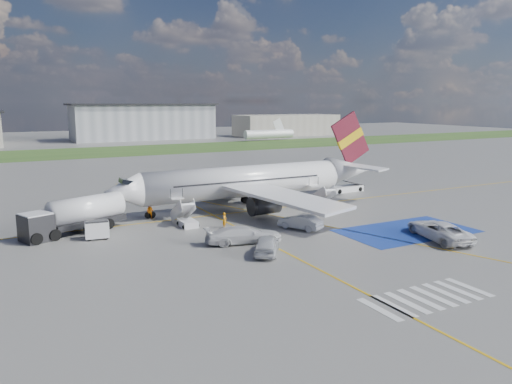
% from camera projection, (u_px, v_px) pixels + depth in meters
% --- Properties ---
extents(ground, '(400.00, 400.00, 0.00)m').
position_uv_depth(ground, '(305.00, 234.00, 50.64)').
color(ground, '#60605E').
rests_on(ground, ground).
extents(grass_strip, '(400.00, 30.00, 0.01)m').
position_uv_depth(grass_strip, '(110.00, 151.00, 133.42)').
color(grass_strip, '#2D4C1E').
rests_on(grass_strip, ground).
extents(taxiway_line_main, '(120.00, 0.20, 0.01)m').
position_uv_depth(taxiway_line_main, '(251.00, 211.00, 61.09)').
color(taxiway_line_main, gold).
rests_on(taxiway_line_main, ground).
extents(taxiway_line_cross, '(0.20, 60.00, 0.01)m').
position_uv_depth(taxiway_line_cross, '(321.00, 270.00, 39.64)').
color(taxiway_line_cross, gold).
rests_on(taxiway_line_cross, ground).
extents(taxiway_line_diag, '(20.71, 56.45, 0.01)m').
position_uv_depth(taxiway_line_diag, '(251.00, 211.00, 61.09)').
color(taxiway_line_diag, gold).
rests_on(taxiway_line_diag, ground).
extents(staging_box, '(14.00, 8.00, 0.01)m').
position_uv_depth(staging_box, '(407.00, 231.00, 51.71)').
color(staging_box, navy).
rests_on(staging_box, ground).
extents(crosswalk, '(9.00, 4.00, 0.01)m').
position_uv_depth(crosswalk, '(427.00, 298.00, 34.13)').
color(crosswalk, silver).
rests_on(crosswalk, ground).
extents(terminal_centre, '(48.00, 18.00, 12.00)m').
position_uv_depth(terminal_centre, '(143.00, 122.00, 176.33)').
color(terminal_centre, gray).
rests_on(terminal_centre, ground).
extents(terminal_east, '(40.00, 16.00, 8.00)m').
position_uv_depth(terminal_east, '(286.00, 125.00, 195.70)').
color(terminal_east, gray).
rests_on(terminal_east, ground).
extents(airliner, '(36.81, 32.95, 11.92)m').
position_uv_depth(airliner, '(254.00, 181.00, 62.91)').
color(airliner, silver).
rests_on(airliner, ground).
extents(airstairs_fwd, '(1.90, 5.20, 3.60)m').
position_uv_depth(airstairs_fwd, '(186.00, 220.00, 53.77)').
color(airstairs_fwd, silver).
rests_on(airstairs_fwd, ground).
extents(airstairs_aft, '(1.90, 5.20, 3.60)m').
position_uv_depth(airstairs_aft, '(327.00, 204.00, 62.22)').
color(airstairs_aft, silver).
rests_on(airstairs_aft, ground).
extents(fuel_tanker, '(10.79, 6.46, 3.59)m').
position_uv_depth(fuel_tanker, '(75.00, 218.00, 50.79)').
color(fuel_tanker, black).
rests_on(fuel_tanker, ground).
extents(gpu_cart, '(2.38, 1.70, 1.85)m').
position_uv_depth(gpu_cart, '(97.00, 231.00, 48.58)').
color(gpu_cart, silver).
rests_on(gpu_cart, ground).
extents(belt_loader, '(5.75, 2.36, 1.70)m').
position_uv_depth(belt_loader, '(347.00, 189.00, 74.13)').
color(belt_loader, silver).
rests_on(belt_loader, ground).
extents(car_silver_a, '(4.41, 5.20, 1.68)m').
position_uv_depth(car_silver_a, '(267.00, 245.00, 43.84)').
color(car_silver_a, '#B7B9BE').
rests_on(car_silver_a, ground).
extents(car_silver_b, '(3.67, 5.01, 1.57)m').
position_uv_depth(car_silver_b, '(300.00, 222.00, 52.35)').
color(car_silver_b, silver).
rests_on(car_silver_b, ground).
extents(van_white_a, '(4.37, 6.82, 2.36)m').
position_uv_depth(van_white_a, '(439.00, 227.00, 48.58)').
color(van_white_a, white).
rests_on(van_white_a, ground).
extents(van_white_b, '(5.81, 3.29, 2.14)m').
position_uv_depth(van_white_b, '(244.00, 232.00, 47.19)').
color(van_white_b, silver).
rests_on(van_white_b, ground).
extents(crew_fwd, '(0.70, 0.71, 1.66)m').
position_uv_depth(crew_fwd, '(225.00, 220.00, 52.88)').
color(crew_fwd, orange).
rests_on(crew_fwd, ground).
extents(crew_nose, '(1.06, 1.02, 1.72)m').
position_uv_depth(crew_nose, '(150.00, 211.00, 57.01)').
color(crew_nose, orange).
rests_on(crew_nose, ground).
extents(crew_aft, '(0.92, 1.03, 1.67)m').
position_uv_depth(crew_aft, '(309.00, 203.00, 61.46)').
color(crew_aft, orange).
rests_on(crew_aft, ground).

